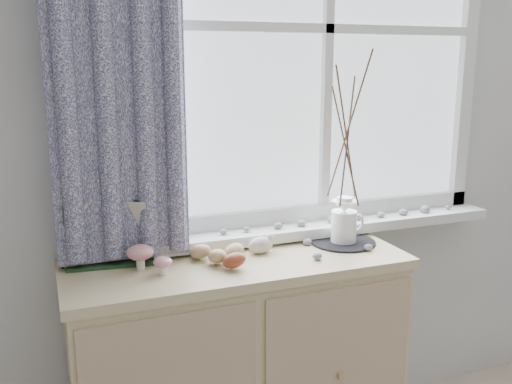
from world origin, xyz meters
TOP-DOWN VIEW (x-y plane):
  - sideboard at (-0.15, 1.75)m, footprint 1.20×0.45m
  - botanical_book at (-0.57, 1.83)m, footprint 0.35×0.17m
  - toadstool_cluster at (-0.47, 1.76)m, footprint 0.14×0.15m
  - wooden_eggs at (-0.21, 1.74)m, footprint 0.17×0.18m
  - songbird_figurine at (-0.05, 1.79)m, footprint 0.14×0.08m
  - crocheted_doily at (0.29, 1.79)m, footprint 0.24×0.24m
  - twig_pitcher at (0.29, 1.79)m, footprint 0.29×0.29m
  - sideboard_pebbles at (0.20, 1.71)m, footprint 0.25×0.19m

SIDE VIEW (x-z plane):
  - sideboard at x=-0.15m, z-range 0.00..0.85m
  - crocheted_doily at x=0.29m, z-range 0.85..0.86m
  - sideboard_pebbles at x=0.20m, z-range 0.85..0.87m
  - wooden_eggs at x=-0.21m, z-range 0.84..0.92m
  - songbird_figurine at x=-0.05m, z-range 0.85..0.92m
  - toadstool_cluster at x=-0.47m, z-range 0.86..0.95m
  - botanical_book at x=-0.57m, z-range 0.85..1.09m
  - twig_pitcher at x=0.29m, z-range 0.90..1.64m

